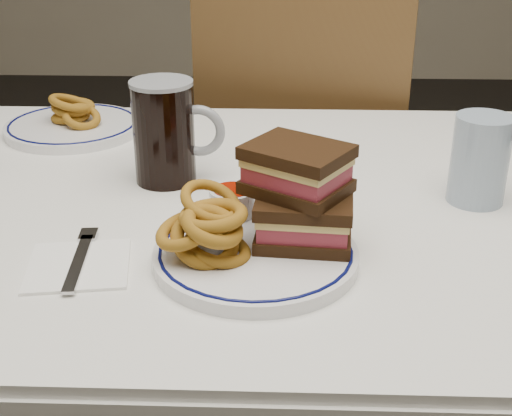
{
  "coord_description": "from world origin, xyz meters",
  "views": [
    {
      "loc": [
        0.06,
        -0.95,
        1.18
      ],
      "look_at": [
        0.03,
        -0.19,
        0.82
      ],
      "focal_mm": 50.0,
      "sensor_mm": 36.0,
      "label": 1
    }
  ],
  "objects_px": {
    "beer_mug": "(166,131)",
    "far_plate": "(73,127)",
    "reuben_sandwich": "(300,195)",
    "chair_far": "(306,162)",
    "main_plate": "(256,255)"
  },
  "relations": [
    {
      "from": "beer_mug",
      "to": "far_plate",
      "type": "bearing_deg",
      "value": 133.31
    },
    {
      "from": "reuben_sandwich",
      "to": "beer_mug",
      "type": "bearing_deg",
      "value": 131.96
    },
    {
      "from": "chair_far",
      "to": "beer_mug",
      "type": "xyz_separation_m",
      "value": [
        -0.24,
        -0.6,
        0.28
      ]
    },
    {
      "from": "far_plate",
      "to": "chair_far",
      "type": "bearing_deg",
      "value": 40.76
    },
    {
      "from": "chair_far",
      "to": "reuben_sandwich",
      "type": "height_order",
      "value": "chair_far"
    },
    {
      "from": "chair_far",
      "to": "main_plate",
      "type": "relative_size",
      "value": 4.02
    },
    {
      "from": "chair_far",
      "to": "beer_mug",
      "type": "distance_m",
      "value": 0.71
    },
    {
      "from": "chair_far",
      "to": "main_plate",
      "type": "height_order",
      "value": "chair_far"
    },
    {
      "from": "chair_far",
      "to": "beer_mug",
      "type": "bearing_deg",
      "value": -111.41
    },
    {
      "from": "reuben_sandwich",
      "to": "far_plate",
      "type": "distance_m",
      "value": 0.6
    },
    {
      "from": "chair_far",
      "to": "reuben_sandwich",
      "type": "xyz_separation_m",
      "value": [
        -0.04,
        -0.82,
        0.28
      ]
    },
    {
      "from": "far_plate",
      "to": "reuben_sandwich",
      "type": "bearing_deg",
      "value": -47.36
    },
    {
      "from": "chair_far",
      "to": "far_plate",
      "type": "distance_m",
      "value": 0.62
    },
    {
      "from": "beer_mug",
      "to": "far_plate",
      "type": "relative_size",
      "value": 0.64
    },
    {
      "from": "main_plate",
      "to": "reuben_sandwich",
      "type": "height_order",
      "value": "reuben_sandwich"
    }
  ]
}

